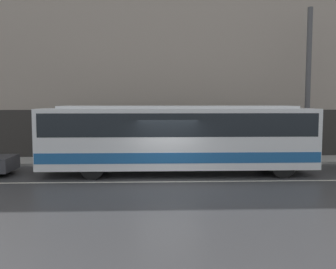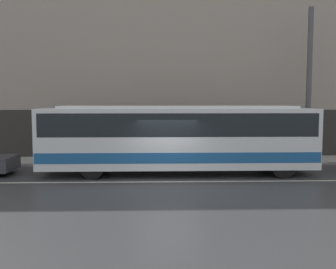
{
  "view_description": "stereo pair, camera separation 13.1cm",
  "coord_description": "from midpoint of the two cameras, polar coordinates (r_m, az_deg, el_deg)",
  "views": [
    {
      "loc": [
        -0.59,
        -14.97,
        3.22
      ],
      "look_at": [
        0.06,
        1.77,
        1.78
      ],
      "focal_mm": 40.0,
      "sensor_mm": 36.0,
      "label": 1
    },
    {
      "loc": [
        -0.46,
        -14.98,
        3.22
      ],
      "look_at": [
        0.06,
        1.77,
        1.78
      ],
      "focal_mm": 40.0,
      "sensor_mm": 36.0,
      "label": 2
    }
  ],
  "objects": [
    {
      "name": "building_facade",
      "position": [
        21.76,
        -0.84,
        13.22
      ],
      "size": [
        60.0,
        0.35,
        13.15
      ],
      "color": "gray",
      "rests_on": "ground_plane"
    },
    {
      "name": "transit_bus",
      "position": [
        16.84,
        1.25,
        -0.15
      ],
      "size": [
        12.11,
        2.62,
        3.07
      ],
      "color": "white",
      "rests_on": "ground_plane"
    },
    {
      "name": "ground_plane",
      "position": [
        15.32,
        -0.21,
        -7.22
      ],
      "size": [
        60.0,
        60.0,
        0.0
      ],
      "primitive_type": "plane",
      "color": "#38383A"
    },
    {
      "name": "sidewalk",
      "position": [
        20.43,
        -0.73,
        -3.97
      ],
      "size": [
        60.0,
        2.41,
        0.13
      ],
      "color": "#A09E99",
      "rests_on": "ground_plane"
    },
    {
      "name": "lane_stripe",
      "position": [
        15.32,
        -0.21,
        -7.21
      ],
      "size": [
        54.0,
        0.14,
        0.01
      ],
      "color": "beige",
      "rests_on": "ground_plane"
    },
    {
      "name": "utility_pole_near",
      "position": [
        21.29,
        20.38,
        7.11
      ],
      "size": [
        0.27,
        0.27,
        8.04
      ],
      "color": "#4C4C4F",
      "rests_on": "sidewalk"
    }
  ]
}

